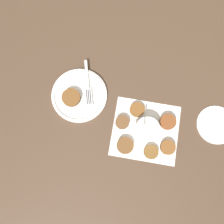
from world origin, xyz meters
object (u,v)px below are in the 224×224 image
(fritter_on_plate, at_px, (71,98))
(extra_saucer, at_px, (216,125))
(fork, at_px, (88,88))
(serving_plate, at_px, (79,95))
(sauce_bowl, at_px, (147,130))

(fritter_on_plate, distance_m, extra_saucer, 0.60)
(fork, bearing_deg, serving_plate, 47.68)
(serving_plate, bearing_deg, fork, -132.32)
(serving_plate, relative_size, extra_saucer, 1.45)
(sauce_bowl, bearing_deg, extra_saucer, -165.67)
(sauce_bowl, relative_size, fork, 0.55)
(sauce_bowl, distance_m, extra_saucer, 0.29)
(fritter_on_plate, xyz_separation_m, fork, (-0.06, -0.05, -0.01))
(fork, bearing_deg, sauce_bowl, 153.19)
(sauce_bowl, distance_m, fritter_on_plate, 0.33)
(fork, bearing_deg, extra_saucer, 173.64)
(extra_saucer, bearing_deg, fritter_on_plate, -0.60)
(serving_plate, xyz_separation_m, fritter_on_plate, (0.03, 0.02, 0.02))
(fritter_on_plate, height_order, fork, fritter_on_plate)
(fork, distance_m, extra_saucer, 0.55)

